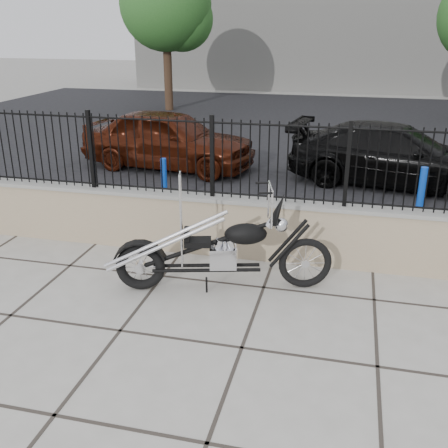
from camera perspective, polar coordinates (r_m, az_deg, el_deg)
ground_plane at (r=6.16m, az=1.94°, el=-13.32°), size 90.00×90.00×0.00m
parking_lot at (r=17.85m, az=10.32°, el=9.54°), size 30.00×30.00×0.00m
retaining_wall at (r=8.12m, az=5.60°, el=-0.67°), size 14.00×0.36×0.96m
iron_fence at (r=7.78m, az=5.89°, el=6.73°), size 14.00×0.08×1.20m
background_building at (r=31.50m, az=12.73°, el=21.59°), size 22.00×6.00×8.00m
chopper_motorcycle at (r=7.03m, az=-0.58°, el=-0.86°), size 2.87×1.21×1.70m
car_red at (r=13.36m, az=-6.07°, el=9.18°), size 4.55×2.30×1.49m
car_black at (r=12.47m, az=18.05°, el=7.13°), size 4.95×2.60×1.37m
bollard_a at (r=10.51m, az=-6.53°, el=4.48°), size 0.15×0.15×0.99m
bollard_b at (r=10.04m, az=20.62°, el=2.76°), size 0.14×0.14×1.10m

